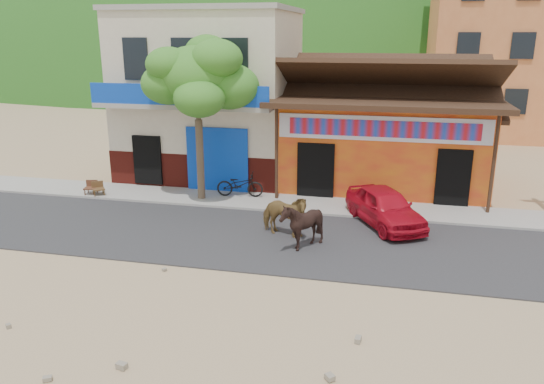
{
  "coord_description": "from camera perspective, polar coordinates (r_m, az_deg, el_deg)",
  "views": [
    {
      "loc": [
        2.25,
        -12.46,
        6.18
      ],
      "look_at": [
        -1.21,
        3.0,
        1.4
      ],
      "focal_mm": 35.0,
      "sensor_mm": 36.0,
      "label": 1
    }
  ],
  "objects": [
    {
      "name": "cafe_building",
      "position": [
        23.91,
        -6.47,
        10.25
      ],
      "size": [
        7.0,
        6.0,
        7.0
      ],
      "primitive_type": "cube",
      "color": "beige",
      "rests_on": "ground"
    },
    {
      "name": "red_car",
      "position": [
        17.88,
        12.05,
        -1.56
      ],
      "size": [
        3.07,
        3.93,
        1.25
      ],
      "primitive_type": "imported",
      "rotation": [
        0.0,
        0.0,
        0.5
      ],
      "color": "red",
      "rests_on": "road"
    },
    {
      "name": "cow_dark",
      "position": [
        15.56,
        3.24,
        -3.57
      ],
      "size": [
        1.53,
        1.42,
        1.47
      ],
      "primitive_type": "imported",
      "rotation": [
        0.0,
        0.0,
        -1.38
      ],
      "color": "black",
      "rests_on": "road"
    },
    {
      "name": "sidewalk",
      "position": [
        19.58,
        5.4,
        -1.51
      ],
      "size": [
        60.0,
        2.0,
        0.12
      ],
      "primitive_type": "cube",
      "color": "gray",
      "rests_on": "ground"
    },
    {
      "name": "cafe_chair_left",
      "position": [
        21.79,
        -18.98,
        1.03
      ],
      "size": [
        0.54,
        0.54,
        0.97
      ],
      "primitive_type": null,
      "rotation": [
        0.0,
        0.0,
        0.21
      ],
      "color": "#51271B",
      "rests_on": "sidewalk"
    },
    {
      "name": "road",
      "position": [
        16.34,
        3.79,
        -5.4
      ],
      "size": [
        60.0,
        5.0,
        0.04
      ],
      "primitive_type": "cube",
      "color": "#28282B",
      "rests_on": "ground"
    },
    {
      "name": "scooter",
      "position": [
        20.34,
        -3.47,
        0.8
      ],
      "size": [
        1.85,
        0.82,
        0.94
      ],
      "primitive_type": "imported",
      "rotation": [
        0.0,
        0.0,
        1.68
      ],
      "color": "black",
      "rests_on": "sidewalk"
    },
    {
      "name": "apartment_front",
      "position": [
        37.08,
        24.0,
        15.13
      ],
      "size": [
        9.0,
        9.0,
        12.0
      ],
      "primitive_type": "cube",
      "color": "#CC723F",
      "rests_on": "ground"
    },
    {
      "name": "ground",
      "position": [
        14.09,
        2.18,
        -9.24
      ],
      "size": [
        120.0,
        120.0,
        0.0
      ],
      "primitive_type": "plane",
      "color": "#9E825B",
      "rests_on": "ground"
    },
    {
      "name": "cafe_chair_right",
      "position": [
        21.57,
        -18.23,
        0.92
      ],
      "size": [
        0.62,
        0.62,
        0.95
      ],
      "primitive_type": null,
      "rotation": [
        0.0,
        0.0,
        0.68
      ],
      "color": "#53381B",
      "rests_on": "sidewalk"
    },
    {
      "name": "tree",
      "position": [
        19.74,
        -7.91,
        7.71
      ],
      "size": [
        3.0,
        3.0,
        6.0
      ],
      "primitive_type": null,
      "color": "#2D721E",
      "rests_on": "sidewalk"
    },
    {
      "name": "dance_club",
      "position": [
        22.89,
        11.82,
        5.4
      ],
      "size": [
        8.0,
        6.0,
        3.6
      ],
      "primitive_type": "cube",
      "color": "orange",
      "rests_on": "ground"
    },
    {
      "name": "cow_tan",
      "position": [
        16.5,
        1.31,
        -2.49
      ],
      "size": [
        1.78,
        1.13,
        1.39
      ],
      "primitive_type": "imported",
      "rotation": [
        0.0,
        0.0,
        1.32
      ],
      "color": "brown",
      "rests_on": "road"
    }
  ]
}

